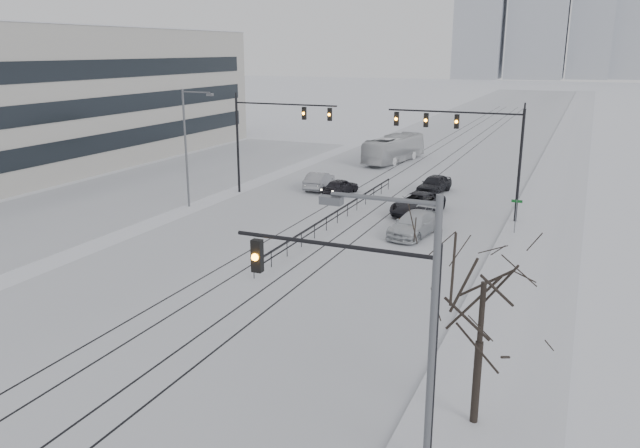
{
  "coord_description": "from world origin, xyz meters",
  "views": [
    {
      "loc": [
        15.67,
        -9.36,
        11.86
      ],
      "look_at": [
        3.45,
        18.92,
        3.2
      ],
      "focal_mm": 35.0,
      "sensor_mm": 36.0,
      "label": 1
    }
  ],
  "objects": [
    {
      "name": "sedan_nb_front",
      "position": [
        4.51,
        34.74,
        0.78
      ],
      "size": [
        3.4,
        5.92,
        1.55
      ],
      "primitive_type": "imported",
      "rotation": [
        0.0,
        0.0,
        -0.15
      ],
      "color": "black",
      "rests_on": "ground"
    },
    {
      "name": "skyline",
      "position": [
        5.02,
        273.63,
        30.65
      ],
      "size": [
        96.0,
        48.0,
        72.0
      ],
      "color": "#A6ACB6",
      "rests_on": "ground"
    },
    {
      "name": "street_light_west",
      "position": [
        -12.2,
        30.0,
        5.21
      ],
      "size": [
        2.73,
        0.25,
        9.0
      ],
      "color": "#595B60",
      "rests_on": "ground"
    },
    {
      "name": "parking_strip",
      "position": [
        -20.0,
        35.0,
        0.01
      ],
      "size": [
        14.0,
        60.0,
        0.03
      ],
      "primitive_type": "cube",
      "color": "silver",
      "rests_on": "ground"
    },
    {
      "name": "traffic_mast_near",
      "position": [
        10.79,
        6.0,
        4.56
      ],
      "size": [
        6.1,
        0.37,
        7.0
      ],
      "color": "black",
      "rests_on": "ground"
    },
    {
      "name": "sedan_nb_right",
      "position": [
        5.74,
        29.29,
        0.76
      ],
      "size": [
        2.93,
        5.5,
        1.52
      ],
      "primitive_type": "imported",
      "rotation": [
        0.0,
        0.0,
        -0.16
      ],
      "color": "silver",
      "rests_on": "ground"
    },
    {
      "name": "bare_tree",
      "position": [
        13.2,
        9.0,
        4.49
      ],
      "size": [
        4.4,
        4.4,
        6.1
      ],
      "color": "black",
      "rests_on": "ground"
    },
    {
      "name": "curb",
      "position": [
        11.05,
        60.0,
        0.06
      ],
      "size": [
        0.1,
        260.0,
        0.12
      ],
      "primitive_type": "cube",
      "color": "gray",
      "rests_on": "ground"
    },
    {
      "name": "box_truck",
      "position": [
        -3.61,
        55.43,
        1.43
      ],
      "size": [
        4.21,
        10.55,
        2.87
      ],
      "primitive_type": "imported",
      "rotation": [
        0.0,
        0.0,
        2.96
      ],
      "color": "silver",
      "rests_on": "ground"
    },
    {
      "name": "street_sign",
      "position": [
        11.8,
        32.0,
        1.61
      ],
      "size": [
        0.7,
        0.06,
        2.4
      ],
      "color": "#595B60",
      "rests_on": "ground"
    },
    {
      "name": "traffic_mast_ne",
      "position": [
        8.15,
        34.99,
        5.76
      ],
      "size": [
        9.6,
        0.37,
        8.0
      ],
      "color": "black",
      "rests_on": "ground"
    },
    {
      "name": "sedan_sb_outer",
      "position": [
        -5.65,
        39.8,
        0.74
      ],
      "size": [
        1.99,
        4.64,
        1.49
      ],
      "primitive_type": "imported",
      "rotation": [
        0.0,
        0.0,
        3.24
      ],
      "color": "gray",
      "rests_on": "ground"
    },
    {
      "name": "traffic_mast_nw",
      "position": [
        -8.52,
        36.0,
        5.57
      ],
      "size": [
        9.1,
        0.37,
        8.0
      ],
      "color": "black",
      "rests_on": "ground"
    },
    {
      "name": "street_light_east",
      "position": [
        12.7,
        3.0,
        5.21
      ],
      "size": [
        2.73,
        0.25,
        9.0
      ],
      "color": "#595B60",
      "rests_on": "ground"
    },
    {
      "name": "sidewalk_east",
      "position": [
        13.5,
        60.0,
        0.08
      ],
      "size": [
        5.0,
        260.0,
        0.16
      ],
      "primitive_type": "cube",
      "color": "silver",
      "rests_on": "ground"
    },
    {
      "name": "median_fence",
      "position": [
        0.0,
        30.0,
        0.53
      ],
      "size": [
        0.06,
        24.0,
        1.0
      ],
      "color": "black",
      "rests_on": "ground"
    },
    {
      "name": "sedan_nb_far",
      "position": [
        3.97,
        42.27,
        0.76
      ],
      "size": [
        2.52,
        4.68,
        1.51
      ],
      "primitive_type": "imported",
      "rotation": [
        0.0,
        0.0,
        -0.17
      ],
      "color": "black",
      "rests_on": "ground"
    },
    {
      "name": "tram_rails",
      "position": [
        -0.0,
        40.0,
        0.02
      ],
      "size": [
        5.3,
        180.0,
        0.01
      ],
      "color": "black",
      "rests_on": "ground"
    },
    {
      "name": "sedan_sb_inner",
      "position": [
        -3.16,
        38.63,
        0.66
      ],
      "size": [
        2.28,
        4.11,
        1.32
      ],
      "primitive_type": "imported",
      "rotation": [
        0.0,
        0.0,
        2.95
      ],
      "color": "black",
      "rests_on": "ground"
    },
    {
      "name": "road",
      "position": [
        0.0,
        60.0,
        0.01
      ],
      "size": [
        22.0,
        260.0,
        0.02
      ],
      "primitive_type": "cube",
      "color": "silver",
      "rests_on": "ground"
    }
  ]
}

